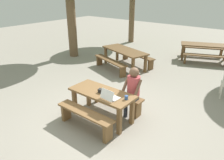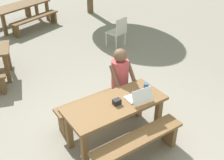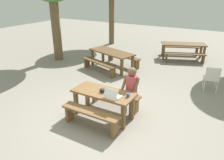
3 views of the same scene
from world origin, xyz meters
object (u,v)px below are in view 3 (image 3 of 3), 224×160
at_px(plastic_chair, 211,78).
at_px(coffee_mug, 128,95).
at_px(small_pouch, 103,91).
at_px(picnic_table_front, 103,96).
at_px(person_seated, 131,87).
at_px(picnic_table_rear, 183,46).
at_px(laptop, 113,95).
at_px(picnic_table_mid, 112,54).

bearing_deg(plastic_chair, coffee_mug, 48.79).
bearing_deg(small_pouch, picnic_table_front, 94.63).
distance_m(small_pouch, person_seated, 0.77).
height_order(picnic_table_front, small_pouch, small_pouch).
bearing_deg(picnic_table_rear, plastic_chair, -85.20).
height_order(plastic_chair, picnic_table_rear, plastic_chair).
distance_m(small_pouch, picnic_table_rear, 6.36).
distance_m(person_seated, picnic_table_rear, 5.74).
bearing_deg(person_seated, picnic_table_rear, 89.72).
height_order(laptop, person_seated, person_seated).
height_order(person_seated, picnic_table_mid, person_seated).
bearing_deg(laptop, picnic_table_front, -16.76).
relative_size(person_seated, plastic_chair, 1.50).
relative_size(picnic_table_front, laptop, 4.18).
distance_m(plastic_chair, picnic_table_rear, 3.66).
distance_m(laptop, person_seated, 0.71).
bearing_deg(picnic_table_mid, small_pouch, -45.86).
xyz_separation_m(picnic_table_mid, picnic_table_rear, (2.24, 2.94, -0.01)).
xyz_separation_m(plastic_chair, picnic_table_mid, (-3.91, 0.32, 0.17)).
bearing_deg(picnic_table_mid, picnic_table_rear, 69.98).
xyz_separation_m(small_pouch, plastic_chair, (2.19, 3.08, -0.31)).
bearing_deg(person_seated, picnic_table_mid, 128.29).
bearing_deg(laptop, coffee_mug, -142.92).
bearing_deg(plastic_chair, small_pouch, 40.56).
distance_m(picnic_table_front, plastic_chair, 3.75).
distance_m(person_seated, plastic_chair, 3.03).
distance_m(small_pouch, picnic_table_mid, 3.81).
bearing_deg(picnic_table_front, laptop, -21.56).
bearing_deg(coffee_mug, picnic_table_mid, 125.69).
bearing_deg(laptop, picnic_table_mid, -54.66).
height_order(person_seated, plastic_chair, person_seated).
xyz_separation_m(picnic_table_front, laptop, (0.35, -0.14, 0.18)).
xyz_separation_m(coffee_mug, picnic_table_rear, (-0.13, 6.24, -0.15)).
bearing_deg(picnic_table_rear, picnic_table_mid, -149.67).
height_order(coffee_mug, picnic_table_rear, coffee_mug).
bearing_deg(picnic_table_front, picnic_table_rear, 85.16).
bearing_deg(picnic_table_rear, small_pouch, -117.08).
distance_m(laptop, coffee_mug, 0.36).
bearing_deg(picnic_table_front, coffee_mug, 4.79).
bearing_deg(small_pouch, coffee_mug, 8.16).
bearing_deg(plastic_chair, laptop, 45.91).
bearing_deg(plastic_chair, picnic_table_mid, -18.59).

